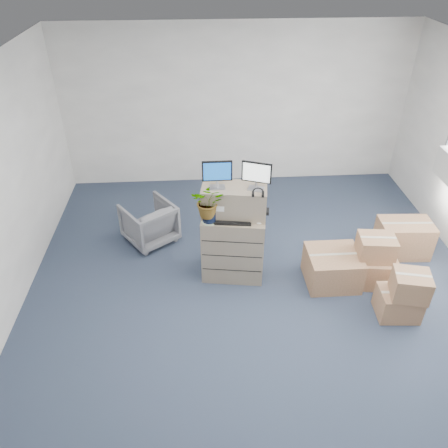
{
  "coord_description": "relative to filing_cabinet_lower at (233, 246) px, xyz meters",
  "views": [
    {
      "loc": [
        -0.7,
        -3.85,
        3.99
      ],
      "look_at": [
        -0.42,
        0.4,
        1.07
      ],
      "focal_mm": 35.0,
      "sensor_mm": 36.0,
      "label": 1
    }
  ],
  "objects": [
    {
      "name": "tissue_box",
      "position": [
        0.31,
        0.06,
        0.55
      ],
      "size": [
        0.22,
        0.16,
        0.07
      ],
      "primitive_type": "cube",
      "rotation": [
        0.0,
        0.0,
        -0.33
      ],
      "color": "#3986C3",
      "rests_on": "external_drive"
    },
    {
      "name": "keyboard",
      "position": [
        -0.02,
        -0.11,
        0.48
      ],
      "size": [
        0.49,
        0.26,
        0.02
      ],
      "primitive_type": "cube",
      "rotation": [
        0.0,
        0.0,
        -0.13
      ],
      "color": "black",
      "rests_on": "filing_cabinet_lower"
    },
    {
      "name": "filing_cabinet_lower",
      "position": [
        0.0,
        0.0,
        0.0
      ],
      "size": [
        0.87,
        0.61,
        0.94
      ],
      "primitive_type": "cube",
      "rotation": [
        0.0,
        0.0,
        -0.15
      ],
      "color": "gray",
      "rests_on": "ground"
    },
    {
      "name": "office_chair",
      "position": [
        -1.19,
        0.86,
        -0.12
      ],
      "size": [
        0.91,
        0.9,
        0.69
      ],
      "primitive_type": "imported",
      "rotation": [
        0.0,
        0.0,
        3.76
      ],
      "color": "#5D5D62",
      "rests_on": "ground"
    },
    {
      "name": "monitor_right",
      "position": [
        0.26,
        -0.03,
        1.07
      ],
      "size": [
        0.35,
        0.2,
        0.36
      ],
      "rotation": [
        0.0,
        0.0,
        -0.36
      ],
      "color": "#99999E",
      "rests_on": "filing_cabinet_upper"
    },
    {
      "name": "external_drive",
      "position": [
        0.38,
        0.06,
        0.49
      ],
      "size": [
        0.18,
        0.14,
        0.05
      ],
      "primitive_type": "cube",
      "rotation": [
        0.0,
        0.0,
        -0.18
      ],
      "color": "black",
      "rests_on": "filing_cabinet_lower"
    },
    {
      "name": "wall_back",
      "position": [
        0.27,
        2.75,
        0.93
      ],
      "size": [
        6.0,
        0.02,
        2.8
      ],
      "primitive_type": "cube",
      "color": "beige",
      "rests_on": "ground"
    },
    {
      "name": "cardboard_boxes",
      "position": [
        1.89,
        -0.23,
        -0.19
      ],
      "size": [
        1.91,
        1.73,
        0.72
      ],
      "color": "brown",
      "rests_on": "ground"
    },
    {
      "name": "phone_dock",
      "position": [
        -0.05,
        0.04,
        0.51
      ],
      "size": [
        0.06,
        0.05,
        0.12
      ],
      "rotation": [
        0.0,
        0.0,
        -0.15
      ],
      "color": "silver",
      "rests_on": "filing_cabinet_lower"
    },
    {
      "name": "potted_plant",
      "position": [
        -0.31,
        -0.1,
        0.71
      ],
      "size": [
        0.48,
        0.51,
        0.42
      ],
      "rotation": [
        0.0,
        0.0,
        -0.15
      ],
      "color": "#A3B995",
      "rests_on": "filing_cabinet_lower"
    },
    {
      "name": "headphones",
      "position": [
        0.27,
        -0.18,
        0.91
      ],
      "size": [
        0.14,
        0.04,
        0.14
      ],
      "primitive_type": "torus",
      "rotation": [
        1.57,
        0.0,
        -0.15
      ],
      "color": "black",
      "rests_on": "filing_cabinet_upper"
    },
    {
      "name": "mouse",
      "position": [
        0.31,
        -0.18,
        0.49
      ],
      "size": [
        0.1,
        0.07,
        0.03
      ],
      "primitive_type": "ellipsoid",
      "rotation": [
        0.0,
        0.0,
        -0.09
      ],
      "color": "silver",
      "rests_on": "filing_cabinet_lower"
    },
    {
      "name": "monitor_left",
      "position": [
        -0.2,
        0.04,
        1.07
      ],
      "size": [
        0.36,
        0.14,
        0.36
      ],
      "rotation": [
        0.0,
        0.0,
        0.01
      ],
      "color": "#99999E",
      "rests_on": "filing_cabinet_upper"
    },
    {
      "name": "filing_cabinet_upper",
      "position": [
        0.01,
        0.04,
        0.67
      ],
      "size": [
        0.86,
        0.52,
        0.4
      ],
      "primitive_type": "cube",
      "rotation": [
        0.0,
        0.0,
        -0.15
      ],
      "color": "gray",
      "rests_on": "filing_cabinet_lower"
    },
    {
      "name": "water_bottle",
      "position": [
        0.06,
        0.05,
        0.6
      ],
      "size": [
        0.07,
        0.07,
        0.25
      ],
      "primitive_type": "cylinder",
      "color": "#95989D",
      "rests_on": "filing_cabinet_lower"
    },
    {
      "name": "ground",
      "position": [
        0.27,
        -0.76,
        -0.47
      ],
      "size": [
        7.0,
        7.0,
        0.0
      ],
      "primitive_type": "plane",
      "color": "#222E3E",
      "rests_on": "ground"
    }
  ]
}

